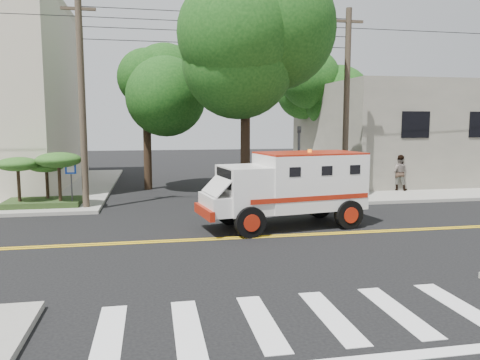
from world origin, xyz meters
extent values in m
plane|color=black|center=(0.00, 0.00, 0.00)|extent=(100.00, 100.00, 0.00)
cube|color=gray|center=(13.50, 13.50, 0.07)|extent=(17.00, 17.00, 0.15)
cube|color=slate|center=(15.00, 14.00, 3.15)|extent=(14.00, 12.00, 6.00)
cylinder|color=#382D23|center=(-5.60, 6.00, 4.50)|extent=(0.28, 0.28, 9.00)
cylinder|color=#382D23|center=(6.30, 6.20, 4.50)|extent=(0.28, 0.28, 9.00)
cylinder|color=black|center=(1.50, 6.50, 3.50)|extent=(0.44, 0.44, 7.00)
sphere|color=#0F360E|center=(1.50, 6.50, 7.00)|extent=(5.32, 5.32, 5.32)
sphere|color=#0F360E|center=(2.64, 5.74, 7.57)|extent=(4.56, 4.56, 4.56)
cylinder|color=black|center=(-3.00, 12.00, 2.80)|extent=(0.44, 0.44, 5.60)
sphere|color=#0F360E|center=(-3.00, 12.00, 5.60)|extent=(3.92, 3.92, 3.92)
sphere|color=#0F360E|center=(-2.16, 11.44, 6.02)|extent=(3.36, 3.36, 3.36)
cylinder|color=black|center=(8.50, 16.00, 2.97)|extent=(0.44, 0.44, 5.95)
sphere|color=#0F360E|center=(8.50, 16.00, 5.95)|extent=(4.20, 4.20, 4.20)
sphere|color=#0F360E|center=(9.40, 15.40, 6.40)|extent=(3.60, 3.60, 3.60)
cylinder|color=#3F3F42|center=(3.80, 5.60, 1.80)|extent=(0.12, 0.12, 3.60)
imported|color=#3F3F42|center=(3.80, 5.60, 3.15)|extent=(0.15, 0.18, 0.90)
cylinder|color=#3F3F42|center=(-6.20, 6.20, 1.00)|extent=(0.06, 0.06, 2.00)
cube|color=#0C33A5|center=(-6.20, 6.14, 1.80)|extent=(0.45, 0.03, 0.45)
cube|color=#1E3314|center=(-7.50, 6.80, 0.27)|extent=(3.20, 2.00, 0.24)
cylinder|color=black|center=(-8.40, 6.50, 1.15)|extent=(0.14, 0.14, 1.52)
ellipsoid|color=#1A4916|center=(-8.40, 6.50, 2.00)|extent=(1.73, 1.73, 0.60)
cylinder|color=black|center=(-7.40, 7.20, 1.07)|extent=(0.14, 0.14, 1.36)
ellipsoid|color=#1A4916|center=(-7.40, 7.20, 1.83)|extent=(1.55, 1.55, 0.54)
cylinder|color=black|center=(-6.70, 6.30, 1.23)|extent=(0.14, 0.14, 1.68)
ellipsoid|color=#1A4916|center=(-6.70, 6.30, 2.17)|extent=(1.91, 1.91, 0.66)
cube|color=silver|center=(2.88, 1.46, 1.65)|extent=(3.97, 2.72, 1.98)
cube|color=silver|center=(0.37, 1.06, 1.46)|extent=(1.82, 2.28, 1.60)
cube|color=black|center=(-0.35, 0.94, 1.88)|extent=(0.31, 1.59, 0.66)
cube|color=silver|center=(-0.60, 0.90, 0.99)|extent=(1.14, 1.99, 0.66)
cube|color=maroon|center=(-1.07, 0.83, 0.75)|extent=(0.49, 2.02, 0.33)
cube|color=maroon|center=(2.88, 1.46, 2.66)|extent=(3.97, 2.72, 0.06)
cylinder|color=black|center=(0.36, -0.01, 0.52)|extent=(1.07, 0.46, 1.03)
cylinder|color=black|center=(0.02, 2.07, 0.52)|extent=(1.07, 0.46, 1.03)
cylinder|color=black|center=(4.07, 0.59, 0.52)|extent=(1.07, 0.46, 1.03)
cylinder|color=black|center=(3.73, 2.67, 0.52)|extent=(1.07, 0.46, 1.03)
imported|color=gray|center=(5.50, 7.57, 1.12)|extent=(0.77, 0.57, 1.93)
imported|color=gray|center=(10.21, 8.07, 1.10)|extent=(1.16, 1.09, 1.90)
camera|label=1|loc=(-2.78, -14.75, 3.78)|focal=35.00mm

